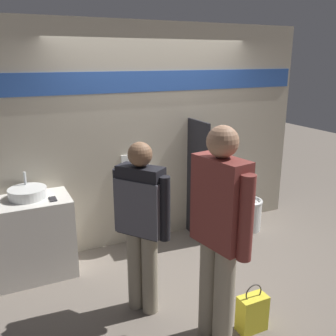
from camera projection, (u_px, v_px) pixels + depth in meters
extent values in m
plane|color=#70665B|center=(174.00, 255.00, 4.51)|extent=(16.00, 16.00, 0.00)
cube|color=#B2A893|center=(153.00, 136.00, 4.65)|extent=(4.21, 0.06, 2.70)
cube|color=#2D56AD|center=(154.00, 81.00, 4.43)|extent=(4.13, 0.01, 0.24)
cube|color=silver|center=(28.00, 239.00, 3.98)|extent=(0.92, 0.55, 0.87)
cylinder|color=silver|center=(28.00, 193.00, 3.91)|extent=(0.39, 0.39, 0.11)
cylinder|color=silver|center=(25.00, 178.00, 3.99)|extent=(0.03, 0.03, 0.14)
cube|color=#232328|center=(53.00, 199.00, 3.88)|extent=(0.07, 0.14, 0.01)
cube|color=black|center=(197.00, 181.00, 4.77)|extent=(0.03, 0.50, 1.55)
cylinder|color=silver|center=(140.00, 223.00, 4.67)|extent=(0.04, 0.04, 0.61)
ellipsoid|color=silver|center=(139.00, 185.00, 4.53)|extent=(0.35, 0.29, 0.45)
cube|color=silver|center=(135.00, 176.00, 4.63)|extent=(0.33, 0.02, 0.56)
cylinder|color=silver|center=(135.00, 158.00, 4.53)|extent=(0.06, 0.06, 0.16)
cylinder|color=silver|center=(248.00, 215.00, 5.15)|extent=(0.35, 0.35, 0.40)
torus|color=silver|center=(249.00, 201.00, 5.09)|extent=(0.37, 0.37, 0.04)
cube|color=silver|center=(238.00, 185.00, 5.28)|extent=(0.35, 0.16, 0.32)
cylinder|color=silver|center=(240.00, 169.00, 5.20)|extent=(0.06, 0.06, 0.14)
cylinder|color=gray|center=(150.00, 274.00, 3.41)|extent=(0.15, 0.15, 0.78)
cylinder|color=gray|center=(136.00, 269.00, 3.48)|extent=(0.15, 0.15, 0.78)
cube|color=black|center=(141.00, 201.00, 3.25)|extent=(0.39, 0.43, 0.62)
cube|color=#4C4C56|center=(141.00, 206.00, 3.26)|extent=(0.42, 0.47, 0.50)
cylinder|color=black|center=(165.00, 209.00, 3.15)|extent=(0.10, 0.10, 0.57)
cylinder|color=black|center=(119.00, 199.00, 3.36)|extent=(0.10, 0.10, 0.57)
sphere|color=brown|center=(140.00, 154.00, 3.13)|extent=(0.21, 0.21, 0.21)
cylinder|color=gray|center=(224.00, 299.00, 2.98)|extent=(0.17, 0.17, 0.88)
cylinder|color=gray|center=(209.00, 288.00, 3.11)|extent=(0.17, 0.17, 0.88)
cube|color=brown|center=(220.00, 203.00, 2.82)|extent=(0.28, 0.49, 0.70)
cylinder|color=brown|center=(246.00, 218.00, 2.63)|extent=(0.11, 0.11, 0.64)
cylinder|color=brown|center=(197.00, 197.00, 3.04)|extent=(0.11, 0.11, 0.64)
sphere|color=#A87A5B|center=(223.00, 142.00, 2.69)|extent=(0.24, 0.24, 0.24)
cube|color=yellow|center=(252.00, 313.00, 3.23)|extent=(0.26, 0.14, 0.33)
torus|color=#4C4742|center=(254.00, 293.00, 3.17)|extent=(0.17, 0.01, 0.17)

